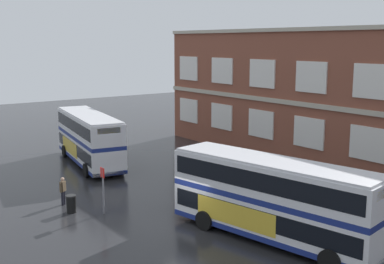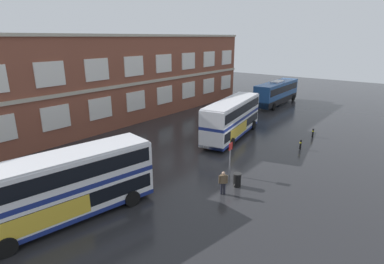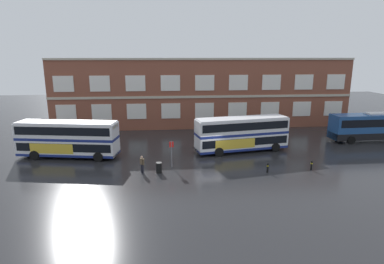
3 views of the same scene
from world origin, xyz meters
name	(u,v)px [view 3 (image 3 of 3)]	position (x,y,z in m)	size (l,w,h in m)	color
ground_plane	(209,152)	(0.00, 2.00, 0.00)	(120.00, 120.00, 0.00)	#232326
brick_terminal_building	(201,92)	(1.02, 17.98, 5.25)	(46.36, 8.19, 10.78)	brown
double_decker_near	(68,138)	(-15.90, 1.42, 2.15)	(11.28, 4.43, 4.07)	silver
double_decker_middle	(242,134)	(3.92, 1.94, 2.15)	(11.28, 4.52, 4.07)	silver
touring_coach	(375,127)	(22.79, 5.06, 1.91)	(12.07, 3.17, 3.80)	navy
waiting_passenger	(142,163)	(-7.41, -4.26, 0.93)	(0.50, 0.55, 1.70)	black
bus_stand_flag	(172,152)	(-4.51, -3.02, 1.64)	(0.44, 0.10, 2.70)	slate
station_litter_bin	(159,168)	(-5.79, -4.44, 0.52)	(0.60, 0.60, 1.03)	black
safety_bollard_west	(312,165)	(9.34, -5.06, 0.49)	(0.19, 0.19, 0.95)	black
safety_bollard_east	(268,168)	(4.76, -5.34, 0.49)	(0.19, 0.19, 0.95)	black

